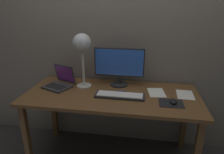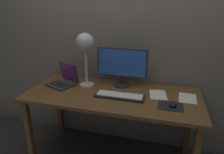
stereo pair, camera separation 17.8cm
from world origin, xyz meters
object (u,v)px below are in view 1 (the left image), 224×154
Objects in this scene: laptop at (61,81)px; pen at (118,91)px; monitor at (119,65)px; desk_lamp at (82,46)px; mouse at (173,101)px; keyboard_main at (120,95)px.

laptop is 2.28× the size of pen.
monitor is 0.93× the size of desk_lamp.
monitor reaches higher than pen.
monitor is 0.63m from mouse.
keyboard_main is 0.63m from laptop.
monitor is 0.40m from desk_lamp.
pen is (0.35, -0.07, -0.41)m from desk_lamp.
monitor is at bearing 99.11° from keyboard_main.
desk_lamp is 0.95m from mouse.
laptop is at bearing 169.23° from mouse.
monitor is 0.27m from pen.
keyboard_main is 0.84× the size of desk_lamp.
pen is (0.01, -0.17, -0.21)m from monitor.
keyboard_main is 3.15× the size of pen.
keyboard_main is at bearing 173.34° from mouse.
laptop is at bearing 175.72° from pen.
pen is at bearing -11.16° from desk_lamp.
monitor reaches higher than laptop.
monitor reaches higher than mouse.
keyboard_main is 0.11m from pen.
mouse reaches higher than pen.
pen is (-0.03, 0.11, -0.01)m from keyboard_main.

